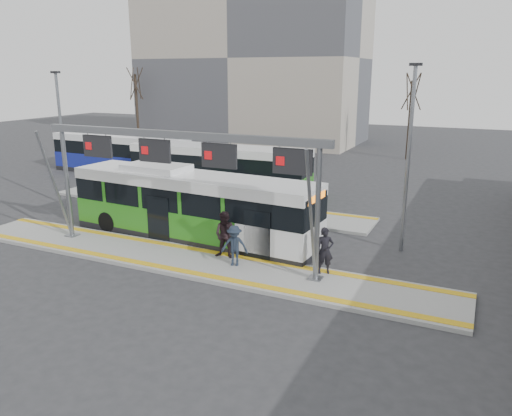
{
  "coord_description": "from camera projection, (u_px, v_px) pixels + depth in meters",
  "views": [
    {
      "loc": [
        10.78,
        -16.24,
        7.58
      ],
      "look_at": [
        1.8,
        3.0,
        1.79
      ],
      "focal_mm": 35.0,
      "sensor_mm": 36.0,
      "label": 1
    }
  ],
  "objects": [
    {
      "name": "ground",
      "position": [
        186.0,
        262.0,
        20.6
      ],
      "size": [
        120.0,
        120.0,
        0.0
      ],
      "primitive_type": "plane",
      "color": "#2D2D30",
      "rests_on": "ground"
    },
    {
      "name": "platform_main",
      "position": [
        186.0,
        261.0,
        20.58
      ],
      "size": [
        22.0,
        3.0,
        0.15
      ],
      "primitive_type": "cube",
      "color": "gray",
      "rests_on": "ground"
    },
    {
      "name": "platform_second",
      "position": [
        203.0,
        205.0,
        29.2
      ],
      "size": [
        20.0,
        3.0,
        0.15
      ],
      "primitive_type": "cube",
      "color": "gray",
      "rests_on": "ground"
    },
    {
      "name": "tactile_main",
      "position": [
        186.0,
        259.0,
        20.55
      ],
      "size": [
        22.0,
        2.65,
        0.02
      ],
      "color": "gold",
      "rests_on": "platform_main"
    },
    {
      "name": "tactile_second",
      "position": [
        212.0,
        199.0,
        30.19
      ],
      "size": [
        20.0,
        0.35,
        0.02
      ],
      "color": "gold",
      "rests_on": "platform_second"
    },
    {
      "name": "gantry",
      "position": [
        178.0,
        158.0,
        19.83
      ],
      "size": [
        13.0,
        1.68,
        5.2
      ],
      "color": "slate",
      "rests_on": "platform_main"
    },
    {
      "name": "apartment_block",
      "position": [
        253.0,
        57.0,
        55.36
      ],
      "size": [
        24.5,
        12.5,
        18.4
      ],
      "color": "#A99C8C",
      "rests_on": "ground"
    },
    {
      "name": "hero_bus",
      "position": [
        192.0,
        207.0,
        23.19
      ],
      "size": [
        12.38,
        3.32,
        3.37
      ],
      "rotation": [
        0.0,
        0.0,
        -0.06
      ],
      "color": "black",
      "rests_on": "ground"
    },
    {
      "name": "bg_bus_green",
      "position": [
        219.0,
        169.0,
        32.43
      ],
      "size": [
        12.11,
        2.96,
        3.01
      ],
      "rotation": [
        0.0,
        0.0,
        0.03
      ],
      "color": "black",
      "rests_on": "ground"
    },
    {
      "name": "bg_bus_blue",
      "position": [
        121.0,
        154.0,
        38.45
      ],
      "size": [
        11.41,
        2.71,
        2.97
      ],
      "rotation": [
        0.0,
        0.0,
        -0.02
      ],
      "color": "black",
      "rests_on": "ground"
    },
    {
      "name": "passenger_a",
      "position": [
        325.0,
        251.0,
        18.89
      ],
      "size": [
        0.78,
        0.69,
        1.81
      ],
      "primitive_type": "imported",
      "rotation": [
        0.0,
        0.0,
        0.48
      ],
      "color": "black",
      "rests_on": "platform_main"
    },
    {
      "name": "passenger_b",
      "position": [
        226.0,
        235.0,
        20.46
      ],
      "size": [
        1.03,
        0.85,
        1.97
      ],
      "primitive_type": "imported",
      "rotation": [
        0.0,
        0.0,
        0.12
      ],
      "color": "black",
      "rests_on": "platform_main"
    },
    {
      "name": "passenger_c",
      "position": [
        234.0,
        246.0,
        19.67
      ],
      "size": [
        1.2,
        0.9,
        1.65
      ],
      "primitive_type": "imported",
      "rotation": [
        0.0,
        0.0,
        0.3
      ],
      "color": "#1D2634",
      "rests_on": "platform_main"
    },
    {
      "name": "tree_left",
      "position": [
        313.0,
        95.0,
        49.56
      ],
      "size": [
        1.4,
        1.4,
        7.1
      ],
      "color": "#382B21",
      "rests_on": "ground"
    },
    {
      "name": "tree_mid",
      "position": [
        412.0,
        92.0,
        43.43
      ],
      "size": [
        1.4,
        1.4,
        7.82
      ],
      "color": "#382B21",
      "rests_on": "ground"
    },
    {
      "name": "tree_far",
      "position": [
        135.0,
        84.0,
        54.04
      ],
      "size": [
        1.4,
        1.4,
        8.39
      ],
      "color": "#382B21",
      "rests_on": "ground"
    },
    {
      "name": "lamp_west",
      "position": [
        62.0,
        137.0,
        28.15
      ],
      "size": [
        0.5,
        0.25,
        7.65
      ],
      "color": "slate",
      "rests_on": "ground"
    },
    {
      "name": "lamp_east",
      "position": [
        408.0,
        156.0,
        20.84
      ],
      "size": [
        0.5,
        0.25,
        7.95
      ],
      "color": "slate",
      "rests_on": "ground"
    }
  ]
}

